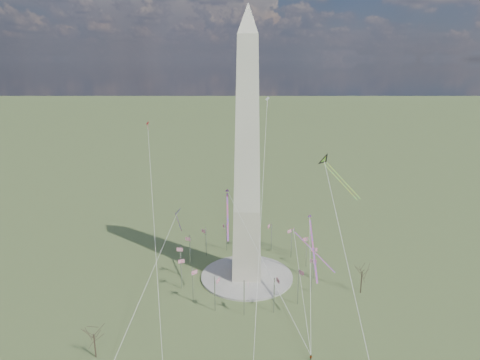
{
  "coord_description": "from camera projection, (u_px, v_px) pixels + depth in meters",
  "views": [
    {
      "loc": [
        5.22,
        -151.35,
        82.6
      ],
      "look_at": [
        -2.71,
        0.0,
        39.73
      ],
      "focal_mm": 32.0,
      "sensor_mm": 36.0,
      "label": 1
    }
  ],
  "objects": [
    {
      "name": "flagpole_ring",
      "position": [
        247.0,
        260.0,
        166.2
      ],
      "size": [
        54.4,
        54.4,
        13.0
      ],
      "color": "silver",
      "rests_on": "ground"
    },
    {
      "name": "ground",
      "position": [
        247.0,
        277.0,
        168.18
      ],
      "size": [
        2000.0,
        2000.0,
        0.0
      ],
      "primitive_type": "plane",
      "color": "#4C6331",
      "rests_on": "ground"
    },
    {
      "name": "kite_streamer_mid",
      "position": [
        227.0,
        209.0,
        152.53
      ],
      "size": [
        2.87,
        18.87,
        12.95
      ],
      "rotation": [
        0.0,
        0.0,
        3.23
      ],
      "color": "#FF4928",
      "rests_on": "ground"
    },
    {
      "name": "kite_streamer_left",
      "position": [
        312.0,
        238.0,
        145.47
      ],
      "size": [
        2.11,
        22.35,
        15.34
      ],
      "rotation": [
        0.0,
        0.0,
        3.17
      ],
      "color": "#FF4928",
      "rests_on": "ground"
    },
    {
      "name": "washington_monument",
      "position": [
        247.0,
        158.0,
        155.13
      ],
      "size": [
        15.56,
        15.56,
        100.0
      ],
      "color": "beige",
      "rests_on": "plaza"
    },
    {
      "name": "plaza",
      "position": [
        247.0,
        276.0,
        168.07
      ],
      "size": [
        36.0,
        36.0,
        0.8
      ],
      "primitive_type": "cylinder",
      "color": "#AAA49C",
      "rests_on": "ground"
    },
    {
      "name": "kite_small_red",
      "position": [
        148.0,
        124.0,
        184.15
      ],
      "size": [
        1.5,
        1.31,
        3.93
      ],
      "rotation": [
        0.0,
        0.0,
        3.19
      ],
      "color": "red",
      "rests_on": "ground"
    },
    {
      "name": "tree_near",
      "position": [
        362.0,
        270.0,
        154.42
      ],
      "size": [
        7.36,
        7.36,
        12.88
      ],
      "color": "#443629",
      "rests_on": "ground"
    },
    {
      "name": "kite_diamond_purple",
      "position": [
        178.0,
        214.0,
        173.18
      ],
      "size": [
        2.22,
        3.43,
        10.48
      ],
      "rotation": [
        0.0,
        0.0,
        2.59
      ],
      "color": "navy",
      "rests_on": "ground"
    },
    {
      "name": "kite_streamer_right",
      "position": [
        308.0,
        245.0,
        166.91
      ],
      "size": [
        16.42,
        12.84,
        13.52
      ],
      "rotation": [
        0.0,
        0.0,
        4.06
      ],
      "color": "#FF4928",
      "rests_on": "ground"
    },
    {
      "name": "tree_far",
      "position": [
        93.0,
        333.0,
        120.92
      ],
      "size": [
        6.46,
        6.46,
        11.31
      ],
      "color": "#443629",
      "rests_on": "ground"
    },
    {
      "name": "kite_small_white",
      "position": [
        267.0,
        100.0,
        189.09
      ],
      "size": [
        1.93,
        1.68,
        4.98
      ],
      "rotation": [
        0.0,
        0.0,
        3.22
      ],
      "color": "white",
      "rests_on": "ground"
    },
    {
      "name": "kite_delta_black",
      "position": [
        326.0,
        162.0,
        170.4
      ],
      "size": [
        16.72,
        16.32,
        15.67
      ],
      "rotation": [
        0.0,
        0.0,
        3.95
      ],
      "color": "black",
      "rests_on": "ground"
    },
    {
      "name": "person_centre",
      "position": [
        311.0,
        357.0,
        121.63
      ],
      "size": [
        0.98,
        0.43,
        1.66
      ],
      "primitive_type": "imported",
      "rotation": [
        0.0,
        0.0,
        3.11
      ],
      "color": "gray",
      "rests_on": "ground"
    }
  ]
}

